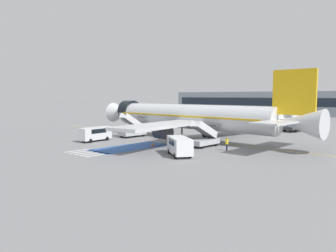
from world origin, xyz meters
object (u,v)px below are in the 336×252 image
Objects in this scene: airliner at (190,117)px; service_van_0 at (180,145)px; boarding_stairs_aft at (204,140)px; ground_crew_1 at (227,143)px; service_van_1 at (95,133)px; traffic_cone_0 at (153,144)px; boarding_stairs_forward at (133,131)px; fuel_tanker at (299,123)px; traffic_cone_1 at (103,131)px; ground_crew_0 at (159,133)px; terminal_building at (306,103)px.

airliner is 15.29m from service_van_0.
ground_crew_1 is (4.31, -0.76, 0.06)m from boarding_stairs_aft.
boarding_stairs_aft is at bearing -161.02° from service_van_1.
traffic_cone_0 is (-8.05, 3.19, -1.07)m from service_van_0.
boarding_stairs_forward is at bearing 116.04° from airliner.
traffic_cone_1 is at bearing -125.33° from fuel_tanker.
fuel_tanker is 16.08× the size of traffic_cone_1.
boarding_stairs_forward reaches higher than ground_crew_0.
fuel_tanker is at bearing 78.39° from traffic_cone_0.
service_van_0 is 3.01× the size of ground_crew_1.
airliner is at bearing -101.80° from fuel_tanker.
service_van_1 is 3.14× the size of ground_crew_0.
service_van_1 is at bearing -98.92° from ground_crew_0.
airliner is at bearing -81.48° from terminal_building.
terminal_building is (-3.03, 87.24, 3.38)m from boarding_stairs_forward.
ground_crew_1 is (14.77, -2.03, -0.01)m from ground_crew_0.
boarding_stairs_forward is 2.90× the size of ground_crew_0.
ground_crew_0 is 14.22m from traffic_cone_1.
service_van_0 is at bearing -144.86° from airliner.
boarding_stairs_forward is at bearing -144.37° from ground_crew_0.
service_van_1 is at bearing -109.44° from fuel_tanker.
traffic_cone_0 is at bearing -13.35° from traffic_cone_1.
fuel_tanker is (17.14, 30.31, 0.65)m from boarding_stairs_forward.
airliner is 7.82× the size of service_van_0.
service_van_1 is at bearing -163.32° from traffic_cone_0.
ground_crew_0 is 7.49m from traffic_cone_0.
boarding_stairs_forward is 2.92× the size of ground_crew_1.
boarding_stairs_forward is 5.51m from ground_crew_0.
ground_crew_1 is 91.10m from terminal_building.
airliner is at bearing 14.64° from traffic_cone_1.
service_van_0 is (18.01, -7.83, 0.30)m from boarding_stairs_forward.
boarding_stairs_forward is 0.97× the size of service_van_0.
fuel_tanker is 18.98× the size of traffic_cone_0.
ground_crew_0 is (5.37, 1.23, 0.01)m from boarding_stairs_forward.
boarding_stairs_forward is 1.00× the size of boarding_stairs_aft.
traffic_cone_0 is (9.96, -4.63, -0.76)m from boarding_stairs_forward.
service_van_1 is (-0.11, -7.65, 0.30)m from boarding_stairs_forward.
service_van_1 is 8.96× the size of traffic_cone_1.
boarding_stairs_forward reaches higher than fuel_tanker.
traffic_cone_0 is at bearing -176.09° from airliner.
boarding_stairs_forward is 0.92× the size of service_van_1.
terminal_building reaches higher than traffic_cone_1.
fuel_tanker reaches higher than service_van_0.
airliner is 5.85m from ground_crew_0.
traffic_cone_0 is at bearing -29.17° from ground_crew_0.
ground_crew_0 is at bearing -107.04° from fuel_tanker.
terminal_building reaches higher than ground_crew_1.
ground_crew_0 is (-3.99, -3.31, -2.71)m from airliner.
traffic_cone_1 is at bearing 104.80° from airliner.
airliner is 8.40m from boarding_stairs_aft.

